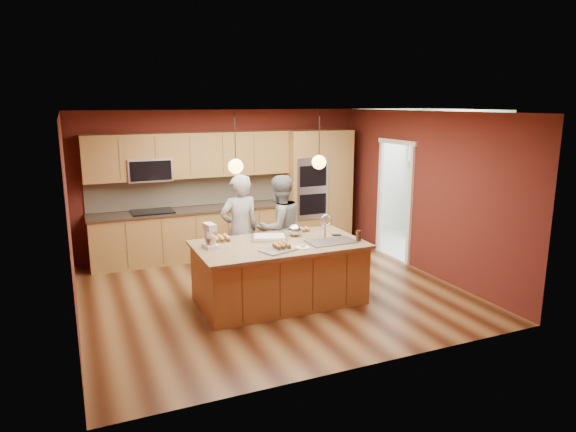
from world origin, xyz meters
name	(u,v)px	position (x,y,z in m)	size (l,w,h in m)	color
floor	(272,292)	(0.00, 0.00, 0.00)	(5.50, 5.50, 0.00)	#401F0F
ceiling	(271,112)	(0.00, 0.00, 2.70)	(5.50, 5.50, 0.00)	white
wall_back	(223,182)	(0.00, 2.50, 1.35)	(5.50, 5.50, 0.00)	#521B15
wall_front	(360,249)	(0.00, -2.50, 1.35)	(5.50, 5.50, 0.00)	#521B15
wall_left	(69,222)	(-2.75, 0.00, 1.35)	(5.00, 5.00, 0.00)	#521B15
wall_right	(424,193)	(2.75, 0.00, 1.35)	(5.00, 5.00, 0.00)	#521B15
cabinet_run	(192,206)	(-0.68, 2.25, 0.98)	(3.74, 0.64, 2.30)	olive
oven_column	(317,188)	(1.85, 2.19, 1.15)	(1.30, 0.62, 2.30)	olive
doorway_trim	(394,202)	(2.73, 0.80, 1.05)	(0.08, 1.11, 2.20)	white
laundry_room	(453,148)	(4.35, 1.20, 1.95)	(2.60, 2.70, 2.70)	beige
pendant_left	(236,166)	(-0.66, -0.38, 2.00)	(0.20, 0.20, 0.80)	black
pendant_right	(319,162)	(0.58, -0.38, 2.00)	(0.20, 0.20, 0.80)	black
island	(280,272)	(-0.02, -0.38, 0.45)	(2.38, 1.34, 1.26)	olive
person_left	(240,230)	(-0.32, 0.54, 0.88)	(0.64, 0.42, 1.76)	black
person_right	(279,228)	(0.35, 0.54, 0.85)	(0.83, 0.65, 1.71)	gray
stand_mixer	(210,237)	(-1.00, -0.22, 1.02)	(0.21, 0.27, 0.34)	white
sheet_cake	(269,237)	(-0.08, -0.11, 0.90)	(0.61, 0.52, 0.05)	silver
cooling_rack	(278,250)	(-0.20, -0.73, 0.89)	(0.44, 0.31, 0.02)	#A0A2A7
mixing_bowl	(295,230)	(0.34, -0.09, 0.97)	(0.22, 0.22, 0.19)	silver
plate	(303,247)	(0.17, -0.75, 0.88)	(0.19, 0.19, 0.01)	white
tumbler	(359,236)	(1.06, -0.72, 0.95)	(0.08, 0.08, 0.15)	#33190F
phone	(337,235)	(0.92, -0.33, 0.88)	(0.14, 0.07, 0.01)	black
cupcakes_left	(218,239)	(-0.81, 0.06, 0.92)	(0.35, 0.26, 0.08)	tan
cupcakes_rack	(282,245)	(-0.12, -0.67, 0.93)	(0.23, 0.23, 0.07)	tan
cupcakes_right	(304,229)	(0.58, 0.08, 0.91)	(0.15, 0.15, 0.07)	tan
washer	(455,226)	(4.21, 0.85, 0.44)	(0.55, 0.56, 0.88)	white
dryer	(431,215)	(4.17, 1.53, 0.54)	(0.67, 0.69, 1.08)	white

